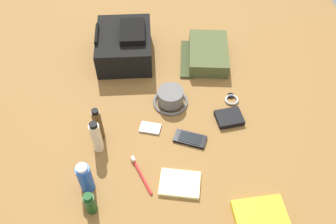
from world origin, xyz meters
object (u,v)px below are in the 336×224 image
paperback_novel (260,216)px  media_player (150,128)px  toiletry_pouch (207,54)px  deodorant_spray (85,178)px  lotion_bottle (96,137)px  notepad (180,184)px  cell_phone (190,139)px  wristwatch (232,99)px  bucket_hat (171,98)px  backpack (125,45)px  cologne_bottle (98,124)px  wallet (229,118)px  shampoo_bottle (90,203)px  toothbrush (140,173)px

paperback_novel → media_player: 0.55m
toiletry_pouch → deodorant_spray: deodorant_spray is taller
lotion_bottle → notepad: bearing=-120.8°
cell_phone → wristwatch: 0.29m
bucket_hat → paperback_novel: (-0.55, -0.27, -0.02)m
backpack → cologne_bottle: (-0.48, 0.10, 0.01)m
backpack → wallet: size_ratio=2.89×
shampoo_bottle → toiletry_pouch: bearing=-34.2°
bucket_hat → cell_phone: (-0.21, -0.07, -0.03)m
lotion_bottle → media_player: (0.08, -0.21, -0.07)m
media_player → deodorant_spray: bearing=136.6°
wristwatch → cell_phone: bearing=134.2°
wallet → cologne_bottle: bearing=86.7°
toiletry_pouch → cell_phone: bearing=164.4°
toiletry_pouch → toothbrush: size_ratio=1.74×
toiletry_pouch → wallet: 0.39m
lotion_bottle → shampoo_bottle: bearing=177.6°
paperback_novel → backpack: bearing=28.5°
toiletry_pouch → paperback_novel: 0.83m
toiletry_pouch → toothbrush: 0.71m
deodorant_spray → lotion_bottle: (0.17, -0.03, 0.01)m
bucket_hat → deodorant_spray: 0.52m
notepad → paperback_novel: bearing=-107.9°
notepad → toiletry_pouch: bearing=-5.3°
wristwatch → notepad: size_ratio=0.47×
paperback_novel → wristwatch: size_ratio=2.69×
cologne_bottle → toothbrush: 0.26m
backpack → toiletry_pouch: (-0.05, -0.40, -0.04)m
media_player → wallet: size_ratio=0.86×
deodorant_spray → cologne_bottle: bearing=-8.6°
notepad → shampoo_bottle: bearing=114.0°
backpack → paperback_novel: bearing=-151.5°
backpack → toothbrush: (-0.67, -0.06, -0.07)m
cell_phone → notepad: notepad is taller
cologne_bottle → cell_phone: (-0.04, -0.36, -0.07)m
backpack → cologne_bottle: size_ratio=1.90×
cell_phone → toothbrush: bearing=124.9°
wallet → lotion_bottle: bearing=92.7°
cologne_bottle → shampoo_bottle: bearing=177.4°
paperback_novel → notepad: paperback_novel is taller
lotion_bottle → media_player: lotion_bottle is taller
cologne_bottle → lotion_bottle: bearing=176.4°
backpack → wallet: (-0.43, -0.44, -0.06)m
cologne_bottle → wallet: 0.55m
lotion_bottle → notepad: 0.37m
cologne_bottle → cell_phone: size_ratio=1.17×
lotion_bottle → deodorant_spray: bearing=169.7°
paperback_novel → toothbrush: 0.46m
toiletry_pouch → notepad: (-0.68, 0.19, -0.03)m
cell_phone → wristwatch: size_ratio=2.01×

